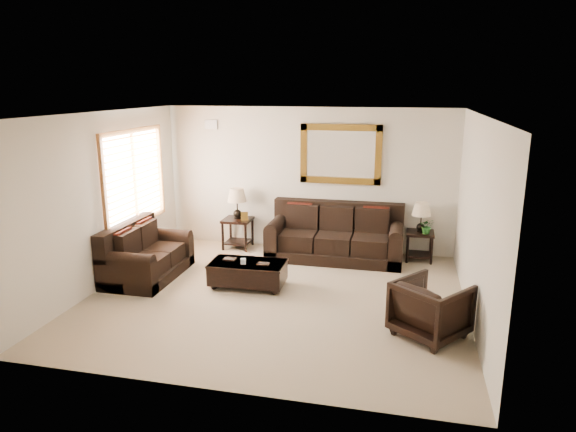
% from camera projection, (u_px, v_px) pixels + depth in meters
% --- Properties ---
extents(room, '(5.51, 5.01, 2.71)m').
position_uv_depth(room, '(275.00, 209.00, 7.36)').
color(room, gray).
rests_on(room, ground).
extents(window, '(0.07, 1.96, 1.66)m').
position_uv_depth(window, '(135.00, 178.00, 8.75)').
color(window, white).
rests_on(window, room).
extents(mirror, '(1.50, 0.06, 1.10)m').
position_uv_depth(mirror, '(341.00, 154.00, 9.43)').
color(mirror, '#4E280F').
rests_on(mirror, room).
extents(air_vent, '(0.25, 0.02, 0.18)m').
position_uv_depth(air_vent, '(211.00, 125.00, 9.87)').
color(air_vent, '#999999').
rests_on(air_vent, room).
extents(sofa, '(2.42, 1.04, 0.99)m').
position_uv_depth(sofa, '(335.00, 239.00, 9.38)').
color(sofa, black).
rests_on(sofa, room).
extents(loveseat, '(0.95, 1.60, 0.90)m').
position_uv_depth(loveseat, '(145.00, 257.00, 8.44)').
color(loveseat, black).
rests_on(loveseat, room).
extents(end_table_left, '(0.53, 0.53, 1.18)m').
position_uv_depth(end_table_left, '(237.00, 209.00, 9.86)').
color(end_table_left, black).
rests_on(end_table_left, room).
extents(end_table_right, '(0.48, 0.48, 1.07)m').
position_uv_depth(end_table_right, '(421.00, 223.00, 9.16)').
color(end_table_right, black).
rests_on(end_table_right, room).
extents(coffee_table, '(1.19, 0.67, 0.50)m').
position_uv_depth(coffee_table, '(248.00, 271.00, 8.04)').
color(coffee_table, black).
rests_on(coffee_table, room).
extents(armchair, '(1.07, 1.06, 0.80)m').
position_uv_depth(armchair, '(431.00, 306.00, 6.39)').
color(armchair, black).
rests_on(armchair, floor).
extents(potted_plant, '(0.25, 0.28, 0.22)m').
position_uv_depth(potted_plant, '(427.00, 228.00, 9.06)').
color(potted_plant, '#20561D').
rests_on(potted_plant, end_table_right).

